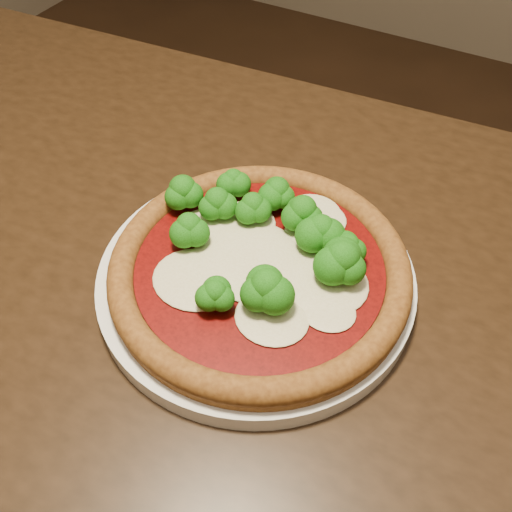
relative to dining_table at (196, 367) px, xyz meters
The scene contains 3 objects.
dining_table is the anchor object (origin of this frame).
plate 0.13m from the dining_table, 56.81° to the left, with size 0.29×0.29×0.02m, color white.
pizza 0.15m from the dining_table, 54.69° to the left, with size 0.27×0.27×0.06m.
Camera 1 is at (0.05, -0.29, 1.17)m, focal length 40.00 mm.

